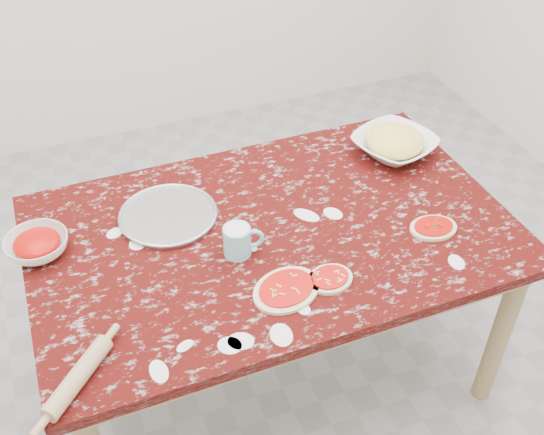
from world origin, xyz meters
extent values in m
plane|color=gray|center=(0.00, 0.00, 0.00)|extent=(4.00, 4.00, 0.00)
cube|color=#350706|center=(0.00, 0.00, 0.73)|extent=(1.60, 1.00, 0.04)
cube|color=#9F865A|center=(0.00, 0.00, 0.67)|extent=(1.50, 0.90, 0.08)
cylinder|color=#9F865A|center=(0.72, -0.42, 0.35)|extent=(0.07, 0.07, 0.71)
cylinder|color=#9F865A|center=(-0.72, 0.42, 0.35)|extent=(0.07, 0.07, 0.71)
cylinder|color=#9F865A|center=(0.72, 0.42, 0.35)|extent=(0.07, 0.07, 0.71)
cylinder|color=#B2B2B7|center=(-0.31, 0.19, 0.76)|extent=(0.42, 0.42, 0.01)
imported|color=white|center=(-0.74, 0.17, 0.78)|extent=(0.24, 0.24, 0.06)
imported|color=white|center=(0.60, 0.24, 0.79)|extent=(0.38, 0.38, 0.07)
cylinder|color=#80CEDC|center=(-0.15, -0.07, 0.80)|extent=(0.09, 0.09, 0.10)
torus|color=#80CEDC|center=(-0.10, -0.08, 0.80)|extent=(0.07, 0.03, 0.07)
cylinder|color=silver|center=(-0.15, -0.07, 0.84)|extent=(0.07, 0.07, 0.01)
ellipsoid|color=beige|center=(-0.07, -0.28, 0.76)|extent=(0.27, 0.24, 0.01)
ellipsoid|color=red|center=(-0.07, -0.28, 0.76)|extent=(0.22, 0.19, 0.00)
ellipsoid|color=beige|center=(0.08, -0.29, 0.76)|extent=(0.16, 0.14, 0.01)
ellipsoid|color=red|center=(0.08, -0.29, 0.76)|extent=(0.13, 0.12, 0.00)
ellipsoid|color=beige|center=(0.50, -0.20, 0.76)|extent=(0.17, 0.14, 0.01)
ellipsoid|color=red|center=(0.50, -0.20, 0.76)|extent=(0.14, 0.11, 0.00)
cylinder|color=tan|center=(-0.70, -0.39, 0.78)|extent=(0.21, 0.22, 0.05)
camera|label=1|loc=(-0.60, -1.52, 2.17)|focal=42.62mm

